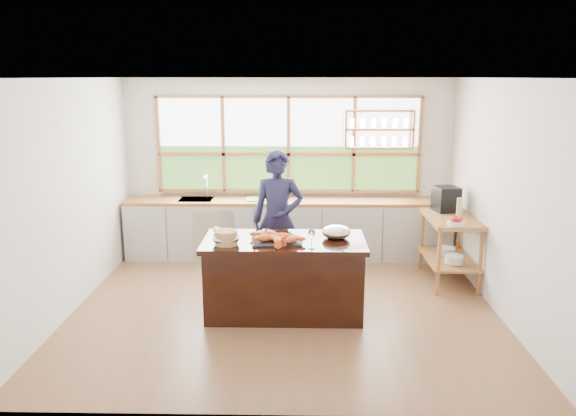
{
  "coord_description": "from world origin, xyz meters",
  "views": [
    {
      "loc": [
        0.18,
        -6.35,
        2.72
      ],
      "look_at": [
        0.04,
        0.15,
        1.19
      ],
      "focal_mm": 35.0,
      "sensor_mm": 36.0,
      "label": 1
    }
  ],
  "objects_px": {
    "wicker_basket": "(226,238)",
    "espresso_machine": "(446,199)",
    "island": "(284,276)",
    "cook": "(278,220)"
  },
  "relations": [
    {
      "from": "cook",
      "to": "espresso_machine",
      "type": "distance_m",
      "value": 2.37
    },
    {
      "from": "wicker_basket",
      "to": "espresso_machine",
      "type": "bearing_deg",
      "value": 30.24
    },
    {
      "from": "island",
      "to": "cook",
      "type": "bearing_deg",
      "value": 96.9
    },
    {
      "from": "cook",
      "to": "wicker_basket",
      "type": "height_order",
      "value": "cook"
    },
    {
      "from": "cook",
      "to": "espresso_machine",
      "type": "relative_size",
      "value": 5.27
    },
    {
      "from": "island",
      "to": "wicker_basket",
      "type": "relative_size",
      "value": 7.46
    },
    {
      "from": "island",
      "to": "espresso_machine",
      "type": "bearing_deg",
      "value": 33.29
    },
    {
      "from": "cook",
      "to": "wicker_basket",
      "type": "xyz_separation_m",
      "value": [
        -0.53,
        -1.09,
        0.07
      ]
    },
    {
      "from": "espresso_machine",
      "to": "wicker_basket",
      "type": "xyz_separation_m",
      "value": [
        -2.83,
        -1.65,
        -0.09
      ]
    },
    {
      "from": "cook",
      "to": "wicker_basket",
      "type": "distance_m",
      "value": 1.21
    }
  ]
}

